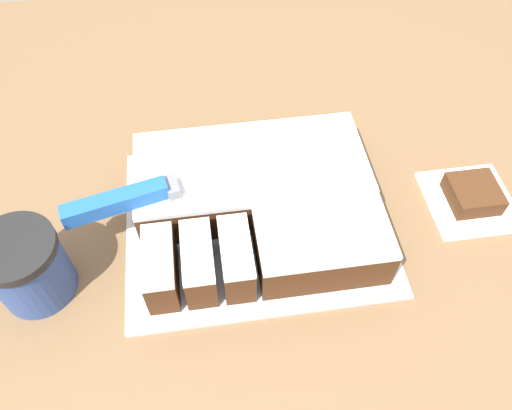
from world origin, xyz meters
The scene contains 8 objects.
ground_plane centered at (0.00, 0.00, 0.00)m, with size 8.00×8.00×0.00m, color #7F705B.
countertop centered at (0.00, 0.00, 0.44)m, with size 1.40×1.10×0.89m.
cake_board centered at (-0.07, -0.06, 0.89)m, with size 0.35×0.29×0.01m.
cake centered at (-0.07, -0.05, 0.93)m, with size 0.31×0.24×0.06m.
knife centered at (-0.20, -0.05, 0.97)m, with size 0.35×0.11×0.02m.
coffee_cup centered at (-0.35, -0.12, 0.94)m, with size 0.09×0.09×0.10m.
paper_napkin centered at (0.23, -0.07, 0.89)m, with size 0.12×0.12×0.01m.
brownie centered at (0.23, -0.07, 0.91)m, with size 0.07×0.07×0.03m.
Camera 1 is at (-0.13, -0.45, 1.45)m, focal length 35.00 mm.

